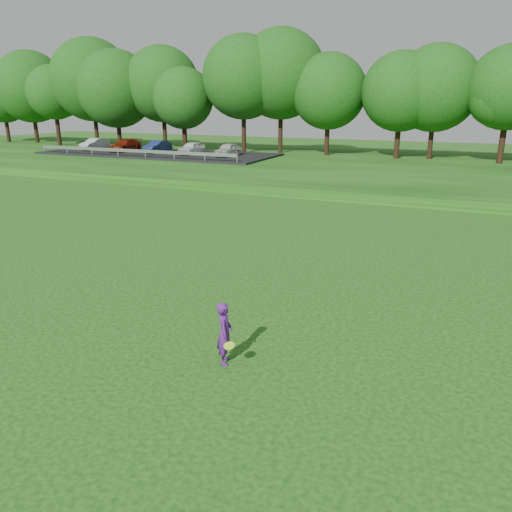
% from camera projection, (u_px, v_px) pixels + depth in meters
% --- Properties ---
extents(ground, '(140.00, 140.00, 0.00)m').
position_uv_depth(ground, '(201.00, 339.00, 12.56)').
color(ground, '#10430C').
rests_on(ground, ground).
extents(berm, '(130.00, 30.00, 0.60)m').
position_uv_depth(berm, '(402.00, 169.00, 42.16)').
color(berm, '#10430C').
rests_on(berm, ground).
extents(walking_path, '(130.00, 1.60, 0.04)m').
position_uv_depth(walking_path, '(367.00, 201.00, 30.02)').
color(walking_path, gray).
rests_on(walking_path, ground).
extents(treeline, '(104.00, 7.00, 15.00)m').
position_uv_depth(treeline, '(417.00, 73.00, 43.34)').
color(treeline, '#124710').
rests_on(treeline, berm).
extents(parking_lot, '(24.00, 9.00, 1.38)m').
position_uv_depth(parking_lot, '(156.00, 150.00, 50.22)').
color(parking_lot, black).
rests_on(parking_lot, berm).
extents(woman, '(0.71, 0.84, 1.47)m').
position_uv_depth(woman, '(225.00, 333.00, 11.23)').
color(woman, '#591B7A').
rests_on(woman, ground).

